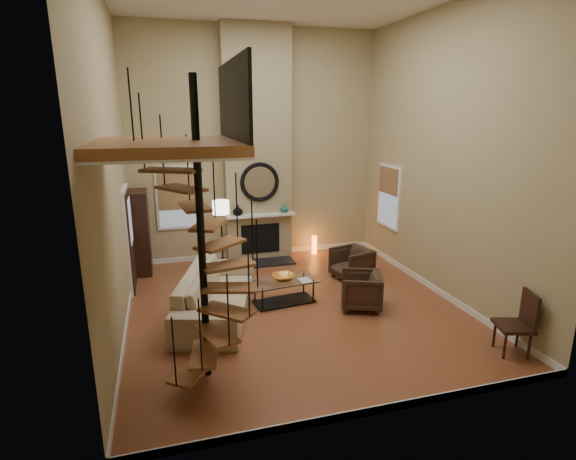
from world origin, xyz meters
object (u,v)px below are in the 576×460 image
object	(u,v)px
sofa	(216,292)
side_chair	(520,321)
hutch	(140,232)
armchair_near	(354,263)
coffee_table	(284,289)
accent_lamp	(314,245)
floor_lamp	(221,213)
armchair_far	(365,290)

from	to	relation	value
sofa	side_chair	distance (m)	5.00
hutch	armchair_near	bearing A→B (deg)	-20.66
hutch	sofa	size ratio (longest dim) A/B	0.66
coffee_table	accent_lamp	distance (m)	3.09
sofa	armchair_near	xyz separation A→B (m)	(3.13, 0.92, -0.04)
armchair_near	side_chair	world-z (taller)	side_chair
accent_lamp	side_chair	xyz separation A→B (m)	(1.38, -5.43, 0.28)
floor_lamp	side_chair	distance (m)	6.08
armchair_far	side_chair	size ratio (longest dim) A/B	0.73
sofa	armchair_near	size ratio (longest dim) A/B	3.72
hutch	sofa	xyz separation A→B (m)	(1.36, -2.61, -0.55)
sofa	accent_lamp	bearing A→B (deg)	-29.04
hutch	accent_lamp	world-z (taller)	hutch
sofa	coffee_table	distance (m)	1.31
hutch	accent_lamp	bearing A→B (deg)	2.02
hutch	side_chair	size ratio (longest dim) A/B	1.85
coffee_table	armchair_near	bearing A→B (deg)	24.41
sofa	side_chair	size ratio (longest dim) A/B	2.80
sofa	accent_lamp	size ratio (longest dim) A/B	6.15
coffee_table	side_chair	world-z (taller)	side_chair
accent_lamp	side_chair	distance (m)	5.61
side_chair	accent_lamp	bearing A→B (deg)	104.21
floor_lamp	side_chair	xyz separation A→B (m)	(3.84, -4.62, -0.89)
accent_lamp	coffee_table	bearing A→B (deg)	-120.10
armchair_near	armchair_far	distance (m)	1.56
armchair_far	side_chair	bearing A→B (deg)	58.07
floor_lamp	side_chair	size ratio (longest dim) A/B	1.68
hutch	side_chair	distance (m)	7.70
armchair_far	coffee_table	world-z (taller)	armchair_far
sofa	coffee_table	size ratio (longest dim) A/B	2.12
hutch	armchair_near	distance (m)	4.84
sofa	accent_lamp	distance (m)	3.97
sofa	accent_lamp	xyz separation A→B (m)	(2.85, 2.76, -0.15)
hutch	armchair_far	size ratio (longest dim) A/B	2.52
accent_lamp	side_chair	size ratio (longest dim) A/B	0.45
armchair_near	side_chair	bearing A→B (deg)	1.79
armchair_far	accent_lamp	xyz separation A→B (m)	(0.17, 3.33, -0.10)
armchair_far	accent_lamp	world-z (taller)	armchair_far
hutch	sofa	distance (m)	3.00
coffee_table	accent_lamp	xyz separation A→B (m)	(1.55, 2.67, -0.03)
armchair_near	armchair_far	size ratio (longest dim) A/B	1.02
coffee_table	sofa	bearing A→B (deg)	-176.11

